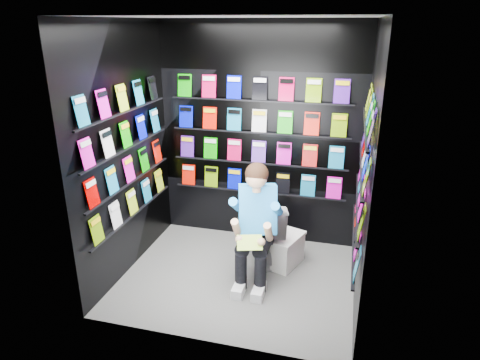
# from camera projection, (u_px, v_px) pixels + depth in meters

# --- Properties ---
(floor) EXTENTS (2.40, 2.40, 0.00)m
(floor) POSITION_uv_depth(u_px,v_px,m) (238.00, 277.00, 4.55)
(floor) COLOR #585856
(floor) RESTS_ON ground
(ceiling) EXTENTS (2.40, 2.40, 0.00)m
(ceiling) POSITION_uv_depth(u_px,v_px,m) (237.00, 17.00, 3.65)
(ceiling) COLOR white
(ceiling) RESTS_ON floor
(wall_back) EXTENTS (2.40, 0.04, 2.60)m
(wall_back) POSITION_uv_depth(u_px,v_px,m) (260.00, 136.00, 5.01)
(wall_back) COLOR black
(wall_back) RESTS_ON floor
(wall_front) EXTENTS (2.40, 0.04, 2.60)m
(wall_front) POSITION_uv_depth(u_px,v_px,m) (203.00, 201.00, 3.20)
(wall_front) COLOR black
(wall_front) RESTS_ON floor
(wall_left) EXTENTS (0.04, 2.00, 2.60)m
(wall_left) POSITION_uv_depth(u_px,v_px,m) (125.00, 152.00, 4.39)
(wall_left) COLOR black
(wall_left) RESTS_ON floor
(wall_right) EXTENTS (0.04, 2.00, 2.60)m
(wall_right) POSITION_uv_depth(u_px,v_px,m) (367.00, 172.00, 3.82)
(wall_right) COLOR black
(wall_right) RESTS_ON floor
(comics_back) EXTENTS (2.10, 0.06, 1.37)m
(comics_back) POSITION_uv_depth(u_px,v_px,m) (259.00, 136.00, 4.98)
(comics_back) COLOR #C90B49
(comics_back) RESTS_ON wall_back
(comics_left) EXTENTS (0.06, 1.70, 1.37)m
(comics_left) POSITION_uv_depth(u_px,v_px,m) (127.00, 152.00, 4.38)
(comics_left) COLOR #C90B49
(comics_left) RESTS_ON wall_left
(comics_right) EXTENTS (0.06, 1.70, 1.37)m
(comics_right) POSITION_uv_depth(u_px,v_px,m) (364.00, 171.00, 3.82)
(comics_right) COLOR #C90B49
(comics_right) RESTS_ON wall_right
(toilet) EXTENTS (0.62, 0.84, 0.73)m
(toilet) POSITION_uv_depth(u_px,v_px,m) (265.00, 229.00, 4.82)
(toilet) COLOR white
(toilet) RESTS_ON floor
(longbox) EXTENTS (0.37, 0.49, 0.32)m
(longbox) POSITION_uv_depth(u_px,v_px,m) (286.00, 252.00, 4.74)
(longbox) COLOR white
(longbox) RESTS_ON floor
(longbox_lid) EXTENTS (0.40, 0.52, 0.03)m
(longbox_lid) POSITION_uv_depth(u_px,v_px,m) (287.00, 237.00, 4.68)
(longbox_lid) COLOR white
(longbox_lid) RESTS_ON longbox
(reader) EXTENTS (0.71, 0.87, 1.39)m
(reader) POSITION_uv_depth(u_px,v_px,m) (258.00, 210.00, 4.33)
(reader) COLOR #1E7CCA
(reader) RESTS_ON toilet
(held_comic) EXTENTS (0.27, 0.21, 0.10)m
(held_comic) POSITION_uv_depth(u_px,v_px,m) (250.00, 243.00, 4.08)
(held_comic) COLOR green
(held_comic) RESTS_ON reader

